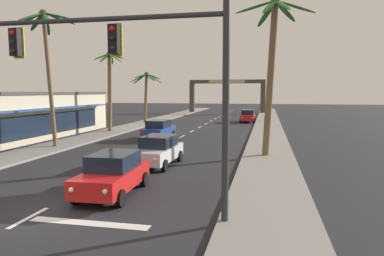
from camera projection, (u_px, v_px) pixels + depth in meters
The scene contains 14 objects.
ground_plane at pixel (39, 212), 12.29m from camera, with size 220.00×220.00×0.00m, color #232328.
sidewalk_right at pixel (268, 140), 30.15m from camera, with size 3.20×110.00×0.14m, color gray.
sidewalk_left at pixel (98, 135), 33.35m from camera, with size 3.20×110.00×0.14m, color gray.
lane_markings at pixel (184, 138), 31.82m from camera, with size 4.28×89.20×0.01m.
traffic_signal_mast at pixel (118, 60), 11.31m from camera, with size 10.93×0.41×7.18m.
sedan_lead_at_stop_bar at pixel (113, 174), 14.35m from camera, with size 2.06×4.49×1.68m.
sedan_third_in_queue at pixel (158, 150), 20.02m from camera, with size 2.09×4.50×1.68m.
sedan_oncoming_far at pixel (159, 129), 30.93m from camera, with size 2.07×4.50×1.68m.
sedan_parked_nearest_kerb at pixel (248, 116), 48.12m from camera, with size 1.96×4.46×1.68m.
palm_left_second at pixel (46, 46), 25.57m from camera, with size 4.41×3.97×10.00m.
palm_left_third at pixel (110, 79), 35.77m from camera, with size 2.95×3.04×8.19m.
palm_left_farthest at pixel (146, 87), 45.82m from camera, with size 4.26×4.50×6.67m.
palm_right_second at pixel (272, 53), 21.86m from camera, with size 4.95×4.40×9.89m.
town_gateway_arch at pixel (227, 91), 68.58m from camera, with size 14.63×0.90×6.39m.
Camera 1 is at (7.64, -10.57, 4.16)m, focal length 33.23 mm.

